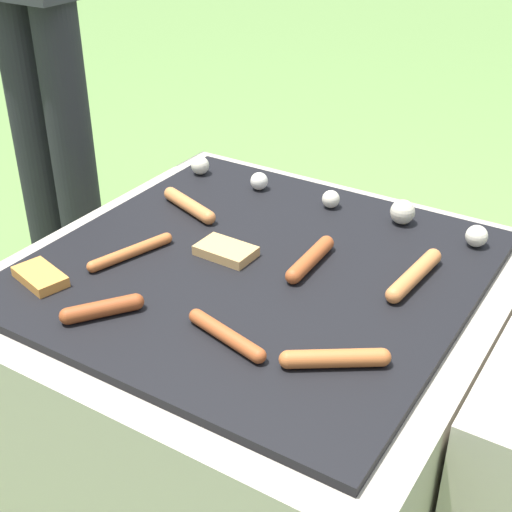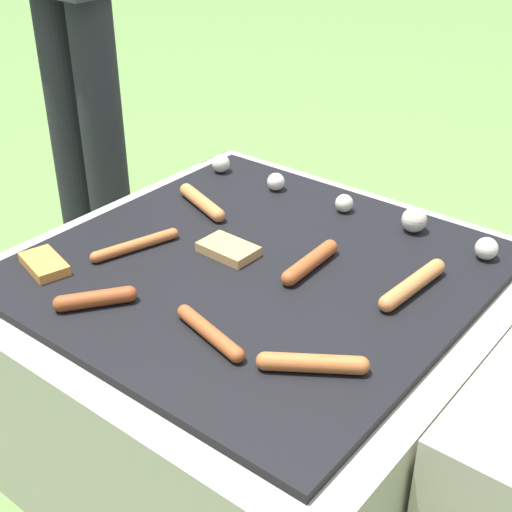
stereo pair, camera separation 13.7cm
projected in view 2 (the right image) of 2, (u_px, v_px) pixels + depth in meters
The scene contains 12 objects.
ground_plane at pixel (256, 434), 1.64m from camera, with size 14.00×14.00×0.00m, color #608442.
grill at pixel (256, 356), 1.52m from camera, with size 0.93×0.93×0.45m.
sausage_front_left at pixel (310, 262), 1.39m from camera, with size 0.04×0.18×0.03m.
sausage_mid_left at pixel (135, 245), 1.45m from camera, with size 0.07×0.19×0.02m.
sausage_back_right at pixel (210, 333), 1.19m from camera, with size 0.18×0.06×0.03m.
sausage_back_left at pixel (413, 284), 1.32m from camera, with size 0.04×0.20×0.03m.
sausage_front_center at pixel (202, 202), 1.62m from camera, with size 0.18×0.08×0.03m.
sausage_back_center at pixel (95, 299), 1.28m from camera, with size 0.10×0.13×0.03m.
sausage_mid_right at pixel (313, 363), 1.12m from camera, with size 0.15×0.11×0.03m.
bread_slice_right at pixel (44, 264), 1.39m from camera, with size 0.12×0.09×0.02m.
bread_slice_left at pixel (227, 250), 1.44m from camera, with size 0.12×0.08×0.02m.
mushroom_row at pixel (352, 204), 1.59m from camera, with size 0.75×0.07×0.05m.
Camera 2 is at (0.75, -0.95, 1.18)m, focal length 50.00 mm.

